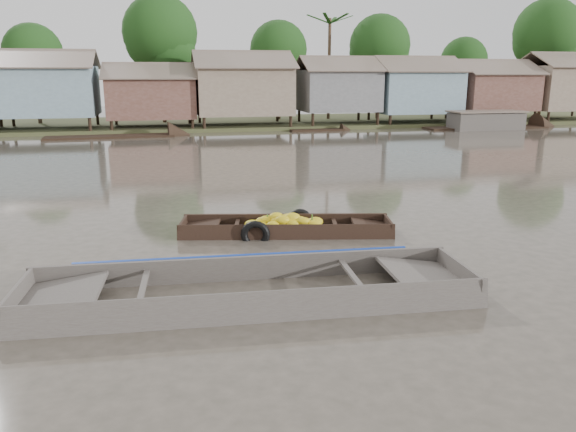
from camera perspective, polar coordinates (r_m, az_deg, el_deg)
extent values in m
plane|color=#454035|center=(11.90, 3.24, -4.61)|extent=(120.00, 120.00, 0.00)
cube|color=#384723|center=(44.10, -8.44, 9.16)|extent=(120.00, 12.00, 0.50)
cube|color=#728F9D|center=(41.03, -23.30, 11.58)|extent=(6.20, 5.20, 3.20)
cube|color=brown|center=(39.64, -23.98, 14.44)|extent=(6.60, 3.02, 1.28)
cube|color=brown|center=(42.40, -23.24, 14.42)|extent=(6.60, 3.02, 1.28)
cube|color=brown|center=(40.37, -13.68, 11.58)|extent=(5.80, 4.60, 2.70)
cube|color=brown|center=(39.09, -13.87, 14.14)|extent=(6.20, 2.67, 1.14)
cube|color=brown|center=(41.58, -13.80, 14.13)|extent=(6.20, 2.67, 1.14)
cube|color=#7C6956|center=(40.73, -4.62, 12.59)|extent=(6.50, 5.30, 3.30)
cube|color=brown|center=(39.30, -4.39, 15.59)|extent=(6.90, 3.08, 1.31)
cube|color=brown|center=(42.14, -4.95, 15.49)|extent=(6.90, 3.08, 1.31)
cube|color=slate|center=(42.26, 5.06, 12.57)|extent=(5.40, 4.70, 2.90)
cube|color=brown|center=(41.03, 5.66, 15.16)|extent=(5.80, 2.73, 1.17)
cube|color=brown|center=(43.46, 4.60, 15.13)|extent=(5.80, 2.73, 1.17)
cube|color=#728F9D|center=(44.41, 12.64, 12.24)|extent=(6.00, 5.00, 3.10)
cube|color=brown|center=(43.18, 13.56, 14.80)|extent=(6.40, 2.90, 1.24)
cube|color=brown|center=(45.63, 12.05, 14.84)|extent=(6.40, 2.90, 1.24)
cube|color=brown|center=(47.50, 19.93, 11.80)|extent=(5.70, 4.90, 2.80)
cube|color=brown|center=(46.36, 21.01, 13.96)|extent=(6.10, 2.85, 1.21)
cube|color=brown|center=(48.61, 19.28, 14.08)|extent=(6.10, 2.85, 1.21)
cube|color=#7C6956|center=(51.22, 26.26, 11.60)|extent=(6.30, 5.10, 3.40)
cube|color=brown|center=(52.31, 25.57, 14.07)|extent=(6.70, 2.96, 1.26)
cylinder|color=#473323|center=(45.73, -24.13, 11.35)|extent=(0.28, 0.28, 4.90)
sphere|color=#113711|center=(45.73, -24.49, 14.84)|extent=(4.20, 4.20, 4.20)
cylinder|color=#473323|center=(43.83, -12.61, 13.07)|extent=(0.28, 0.28, 6.30)
sphere|color=#113711|center=(43.92, -12.88, 17.77)|extent=(5.40, 5.40, 5.40)
cylinder|color=#473323|center=(45.75, -0.96, 12.79)|extent=(0.28, 0.28, 5.25)
sphere|color=#113711|center=(45.77, -0.97, 16.54)|extent=(4.50, 4.50, 4.50)
cylinder|color=#473323|center=(47.04, 9.14, 12.87)|extent=(0.28, 0.28, 5.60)
sphere|color=#113711|center=(47.08, 9.30, 16.76)|extent=(4.80, 4.80, 4.80)
cylinder|color=#473323|center=(51.38, 17.22, 11.94)|extent=(0.28, 0.28, 4.55)
sphere|color=#113711|center=(51.37, 17.44, 14.84)|extent=(3.90, 3.90, 3.90)
cylinder|color=#473323|center=(54.30, 24.44, 12.53)|extent=(0.28, 0.28, 6.65)
sphere|color=#113711|center=(54.40, 24.87, 16.51)|extent=(5.70, 5.70, 5.70)
cylinder|color=#473323|center=(46.21, 4.19, 14.47)|extent=(0.24, 0.24, 8.00)
cube|color=black|center=(13.97, -0.20, -2.04)|extent=(5.18, 1.95, 0.08)
cube|color=black|center=(14.45, -0.23, -0.66)|extent=(5.13, 1.16, 0.48)
cube|color=black|center=(13.38, -0.16, -1.89)|extent=(5.13, 1.16, 0.48)
cube|color=black|center=(14.18, 10.14, -1.18)|extent=(0.28, 1.12, 0.46)
cube|color=black|center=(14.09, 8.39, -0.97)|extent=(1.06, 1.13, 0.18)
cube|color=black|center=(14.11, -10.60, -1.28)|extent=(0.28, 1.12, 0.46)
cube|color=black|center=(14.02, -8.83, -1.05)|extent=(1.06, 1.13, 0.18)
cube|color=black|center=(13.92, -5.22, -0.89)|extent=(0.31, 1.08, 0.05)
cube|color=black|center=(13.96, 4.80, -0.84)|extent=(0.31, 1.08, 0.05)
ellipsoid|color=#F7F61B|center=(13.72, -3.04, -1.12)|extent=(0.46, 0.36, 0.26)
ellipsoid|color=#F7F61B|center=(14.10, -0.78, -0.51)|extent=(0.38, 0.30, 0.21)
ellipsoid|color=#F7F61B|center=(13.65, -2.94, -1.37)|extent=(0.46, 0.36, 0.25)
ellipsoid|color=#F7F61B|center=(14.20, 0.73, -0.55)|extent=(0.40, 0.31, 0.22)
ellipsoid|color=#F7F61B|center=(13.98, -1.07, -0.45)|extent=(0.41, 0.32, 0.23)
ellipsoid|color=#F7F61B|center=(14.13, -1.27, -0.32)|extent=(0.37, 0.29, 0.20)
ellipsoid|color=#F7F61B|center=(14.10, 2.78, -0.60)|extent=(0.45, 0.36, 0.25)
ellipsoid|color=#F7F61B|center=(13.77, 0.08, -0.58)|extent=(0.42, 0.33, 0.23)
ellipsoid|color=#F7F61B|center=(13.93, -2.63, -0.55)|extent=(0.40, 0.31, 0.22)
ellipsoid|color=#F7F61B|center=(13.93, -0.09, -0.15)|extent=(0.36, 0.28, 0.20)
ellipsoid|color=#F7F61B|center=(14.23, 0.87, -0.56)|extent=(0.39, 0.30, 0.21)
ellipsoid|color=#F7F61B|center=(13.60, 0.19, -1.37)|extent=(0.38, 0.29, 0.21)
ellipsoid|color=#F7F61B|center=(13.64, 3.52, -1.45)|extent=(0.39, 0.30, 0.21)
ellipsoid|color=#F7F61B|center=(14.16, 2.17, -0.70)|extent=(0.40, 0.32, 0.22)
ellipsoid|color=#F7F61B|center=(13.71, 0.50, -0.82)|extent=(0.40, 0.32, 0.22)
ellipsoid|color=#F7F61B|center=(13.64, -1.55, -0.93)|extent=(0.36, 0.28, 0.20)
ellipsoid|color=#F7F61B|center=(13.79, -1.02, -0.56)|extent=(0.43, 0.34, 0.24)
ellipsoid|color=#F7F61B|center=(14.02, -3.68, -0.85)|extent=(0.42, 0.33, 0.23)
ellipsoid|color=#F7F61B|center=(13.72, 1.58, -0.54)|extent=(0.36, 0.28, 0.20)
ellipsoid|color=#F7F61B|center=(13.88, -1.20, -0.12)|extent=(0.44, 0.34, 0.24)
ellipsoid|color=#F7F61B|center=(13.71, -2.69, -1.11)|extent=(0.41, 0.32, 0.23)
ellipsoid|color=#F7F61B|center=(13.78, 2.69, -0.89)|extent=(0.43, 0.33, 0.24)
ellipsoid|color=#F7F61B|center=(13.63, -3.58, -1.64)|extent=(0.37, 0.29, 0.20)
ellipsoid|color=#F7F61B|center=(13.82, 1.18, -0.51)|extent=(0.43, 0.33, 0.24)
ellipsoid|color=#F7F61B|center=(13.91, -2.15, -0.46)|extent=(0.47, 0.36, 0.26)
ellipsoid|color=#F7F61B|center=(13.97, -0.40, -0.39)|extent=(0.44, 0.35, 0.24)
ellipsoid|color=#F7F61B|center=(13.86, -3.40, -0.94)|extent=(0.47, 0.37, 0.26)
ellipsoid|color=#F7F61B|center=(13.81, 0.41, -0.19)|extent=(0.47, 0.37, 0.26)
ellipsoid|color=#F7F61B|center=(13.88, -3.72, -1.27)|extent=(0.36, 0.28, 0.20)
ellipsoid|color=#F7F61B|center=(13.71, -0.55, -0.43)|extent=(0.44, 0.35, 0.24)
ellipsoid|color=#F7F61B|center=(14.04, -0.83, -0.43)|extent=(0.41, 0.32, 0.23)
cylinder|color=#3F6626|center=(13.84, -2.11, -0.19)|extent=(0.04, 0.04, 0.17)
cylinder|color=#3F6626|center=(13.85, 0.56, -0.18)|extent=(0.04, 0.04, 0.17)
cylinder|color=#3F6626|center=(13.87, 2.47, -0.17)|extent=(0.04, 0.04, 0.17)
torus|color=black|center=(14.52, 1.22, -0.51)|extent=(0.67, 0.29, 0.65)
torus|color=black|center=(13.31, -3.34, -1.91)|extent=(0.71, 0.30, 0.69)
cube|color=#48413D|center=(10.01, -3.75, -8.87)|extent=(7.77, 2.10, 0.08)
cube|color=#48413D|center=(10.78, -4.24, -5.59)|extent=(7.85, 0.62, 0.63)
cube|color=#48413D|center=(9.04, -3.21, -9.60)|extent=(7.85, 0.62, 0.63)
cube|color=#48413D|center=(10.91, 16.87, -5.94)|extent=(0.17, 1.92, 0.59)
cube|color=#48413D|center=(10.61, 13.63, -5.85)|extent=(1.43, 1.73, 0.25)
cube|color=#48413D|center=(10.33, -25.73, -7.95)|extent=(0.17, 1.92, 0.59)
cube|color=#48413D|center=(10.12, -22.13, -7.54)|extent=(1.43, 1.73, 0.25)
cube|color=#48413D|center=(9.88, -14.54, -7.14)|extent=(0.21, 1.84, 0.05)
cube|color=#48413D|center=(10.17, 6.63, -6.13)|extent=(0.21, 1.84, 0.05)
cube|color=#665E54|center=(9.99, -3.75, -8.61)|extent=(5.92, 1.84, 0.02)
cube|color=navy|center=(10.76, -4.29, -4.27)|extent=(6.34, 0.46, 0.16)
torus|color=olive|center=(10.30, 12.20, -8.03)|extent=(0.44, 0.44, 0.06)
torus|color=olive|center=(10.29, 12.21, -7.81)|extent=(0.35, 0.35, 0.06)
cube|color=black|center=(43.05, 19.39, 8.32)|extent=(8.87, 2.00, 0.35)
cube|color=black|center=(38.86, 3.01, 8.54)|extent=(3.78, 0.93, 0.35)
cube|color=black|center=(36.48, -17.60, 7.52)|extent=(7.74, 2.09, 0.35)
cube|color=black|center=(42.20, 19.45, 9.03)|extent=(5.00, 2.00, 1.20)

